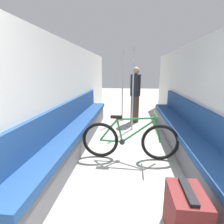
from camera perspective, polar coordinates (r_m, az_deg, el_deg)
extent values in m
cube|color=silver|center=(3.55, -15.54, 5.14)|extent=(0.10, 8.78, 2.09)
cube|color=silver|center=(3.54, 27.04, 4.15)|extent=(0.10, 8.78, 2.09)
cube|color=#5B5B60|center=(3.65, -11.04, -8.19)|extent=(0.36, 4.52, 0.40)
cube|color=navy|center=(3.57, -11.22, -4.48)|extent=(0.42, 4.52, 0.10)
cube|color=navy|center=(3.55, -14.10, -0.21)|extent=(0.07, 4.52, 0.44)
cube|color=#5B5B60|center=(3.64, 21.94, -8.98)|extent=(0.36, 4.52, 0.40)
cube|color=navy|center=(3.56, 22.29, -5.28)|extent=(0.42, 4.52, 0.10)
cube|color=navy|center=(3.54, 25.37, -1.14)|extent=(0.07, 4.52, 0.44)
torus|color=black|center=(3.15, -3.83, -9.11)|extent=(0.64, 0.06, 0.64)
torus|color=black|center=(3.15, 15.41, -9.56)|extent=(0.64, 0.06, 0.64)
cylinder|color=#237533|center=(3.12, -0.26, -9.41)|extent=(0.39, 0.03, 0.05)
cylinder|color=#237533|center=(3.06, -1.23, -6.00)|extent=(0.31, 0.03, 0.39)
cylinder|color=#237533|center=(3.04, 2.43, -5.73)|extent=(0.14, 0.03, 0.46)
cylinder|color=#237533|center=(3.04, 8.58, -6.18)|extent=(0.56, 0.03, 0.44)
cylinder|color=#237533|center=(2.97, 7.73, -2.19)|extent=(0.65, 0.03, 0.08)
cylinder|color=#237533|center=(3.07, 14.69, -5.98)|extent=(0.13, 0.03, 0.42)
cylinder|color=black|center=(3.11, 3.36, -9.68)|extent=(0.09, 0.06, 0.09)
cube|color=black|center=(2.97, 1.48, -1.60)|extent=(0.20, 0.07, 0.04)
cylinder|color=#237533|center=(2.98, 14.03, -0.69)|extent=(0.02, 0.46, 0.02)
cylinder|color=gray|center=(4.71, 6.49, -5.52)|extent=(0.08, 0.08, 0.01)
cylinder|color=silver|center=(4.49, 6.84, 7.02)|extent=(0.04, 0.04, 2.07)
cylinder|color=gray|center=(5.49, 3.26, -2.70)|extent=(0.08, 0.08, 0.01)
cylinder|color=silver|center=(5.30, 3.41, 8.06)|extent=(0.04, 0.04, 2.07)
cylinder|color=#473828|center=(5.30, 7.43, 1.00)|extent=(0.25, 0.25, 0.80)
cylinder|color=#232328|center=(5.19, 7.66, 8.66)|extent=(0.30, 0.30, 0.62)
sphere|color=tan|center=(5.18, 7.81, 13.23)|extent=(0.21, 0.21, 0.21)
cube|color=maroon|center=(1.97, 22.81, -28.55)|extent=(0.31, 0.43, 0.48)
cube|color=black|center=(1.81, 23.58, -22.51)|extent=(0.08, 0.37, 0.03)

